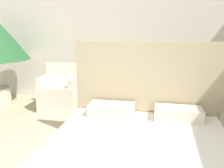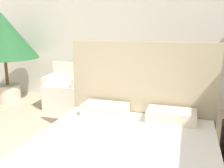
# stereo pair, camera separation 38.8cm
# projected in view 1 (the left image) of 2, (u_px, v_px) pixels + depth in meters

# --- Properties ---
(wall_back) EXTENTS (10.00, 0.06, 2.90)m
(wall_back) POSITION_uv_depth(u_px,v_px,m) (113.00, 31.00, 4.99)
(wall_back) COLOR silver
(wall_back) RESTS_ON ground_plane
(bed) EXTENTS (1.85, 2.03, 1.35)m
(bed) POSITION_uv_depth(u_px,v_px,m) (138.00, 158.00, 2.47)
(bed) COLOR #8C7A5B
(bed) RESTS_ON ground_plane
(armchair_near_window_left) EXTENTS (0.71, 0.60, 0.84)m
(armchair_near_window_left) POSITION_uv_depth(u_px,v_px,m) (60.00, 94.00, 4.70)
(armchair_near_window_left) COLOR silver
(armchair_near_window_left) RESTS_ON ground_plane
(armchair_near_window_right) EXTENTS (0.74, 0.64, 0.84)m
(armchair_near_window_right) POSITION_uv_depth(u_px,v_px,m) (117.00, 97.00, 4.49)
(armchair_near_window_right) COLOR silver
(armchair_near_window_right) RESTS_ON ground_plane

